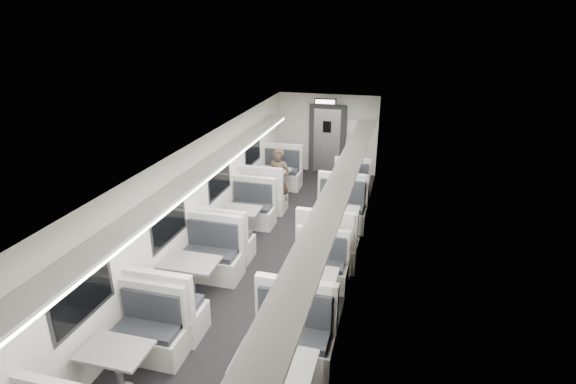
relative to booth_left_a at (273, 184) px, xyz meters
The scene contains 18 objects.
room 3.73m from the booth_left_a, 74.06° to the right, with size 3.24×12.24×2.64m.
booth_left_a is the anchor object (origin of this frame).
booth_left_b 2.48m from the booth_left_a, 90.00° to the right, with size 1.03×2.10×1.12m.
booth_left_c 4.80m from the booth_left_a, 90.00° to the right, with size 1.10×2.23×1.19m.
booth_left_d 6.89m from the booth_left_a, 90.00° to the right, with size 1.01×2.04×1.09m.
booth_right_a 2.01m from the booth_left_a, ahead, with size 0.97×1.96×1.05m.
booth_right_b 2.95m from the booth_left_a, 47.36° to the right, with size 1.15×2.32×1.24m.
booth_right_c 4.91m from the booth_left_a, 65.98° to the right, with size 0.97×1.96×1.05m.
passenger 0.93m from the booth_left_a, 63.45° to the right, with size 0.58×0.38×1.60m, color black.
window_a 1.07m from the booth_left_a, 168.32° to the right, with size 0.02×1.18×0.84m, color black.
window_b 2.54m from the booth_left_a, 101.97° to the right, with size 0.02×1.18×0.84m, color black.
window_c 4.63m from the booth_left_a, 96.19° to the right, with size 0.02×1.18×0.84m, color black.
window_d 6.78m from the booth_left_a, 94.17° to the right, with size 0.02×1.18×0.84m, color black.
luggage_rack_left 4.10m from the booth_left_a, 93.68° to the right, with size 0.46×10.40×0.09m.
luggage_rack_right 4.67m from the booth_left_a, 59.44° to the right, with size 0.46×10.40×0.09m.
vestibule_door 2.70m from the booth_left_a, 67.64° to the left, with size 1.10×0.13×2.10m.
exit_sign 2.88m from the booth_left_a, 62.77° to the left, with size 0.62×0.12×0.16m.
wall_notice 3.18m from the booth_left_a, 54.12° to the left, with size 0.32×0.02×0.40m, color silver.
Camera 1 is at (2.20, -7.14, 4.57)m, focal length 28.00 mm.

